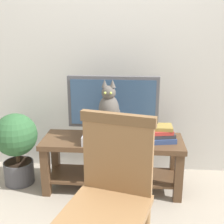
{
  "coord_description": "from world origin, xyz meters",
  "views": [
    {
      "loc": [
        0.2,
        -1.97,
        1.46
      ],
      "look_at": [
        0.0,
        0.42,
        0.75
      ],
      "focal_mm": 47.79,
      "sensor_mm": 36.0,
      "label": 1
    }
  ],
  "objects_px": {
    "book_stack": "(161,134)",
    "potted_plant": "(16,143)",
    "media_box": "(109,137)",
    "tv_stand": "(112,155)",
    "tv": "(113,105)",
    "wooden_chair": "(111,189)",
    "cat": "(109,114)"
  },
  "relations": [
    {
      "from": "tv_stand",
      "to": "book_stack",
      "type": "xyz_separation_m",
      "value": [
        0.42,
        -0.01,
        0.22
      ]
    },
    {
      "from": "tv_stand",
      "to": "wooden_chair",
      "type": "xyz_separation_m",
      "value": [
        0.07,
        -0.96,
        0.23
      ]
    },
    {
      "from": "cat",
      "to": "book_stack",
      "type": "distance_m",
      "value": 0.49
    },
    {
      "from": "wooden_chair",
      "to": "potted_plant",
      "type": "xyz_separation_m",
      "value": [
        -0.96,
        0.99,
        -0.16
      ]
    },
    {
      "from": "cat",
      "to": "potted_plant",
      "type": "height_order",
      "value": "cat"
    },
    {
      "from": "tv",
      "to": "potted_plant",
      "type": "xyz_separation_m",
      "value": [
        -0.89,
        -0.04,
        -0.37
      ]
    },
    {
      "from": "media_box",
      "to": "book_stack",
      "type": "bearing_deg",
      "value": 5.77
    },
    {
      "from": "tv",
      "to": "cat",
      "type": "bearing_deg",
      "value": -99.46
    },
    {
      "from": "wooden_chair",
      "to": "book_stack",
      "type": "distance_m",
      "value": 1.02
    },
    {
      "from": "tv",
      "to": "wooden_chair",
      "type": "xyz_separation_m",
      "value": [
        0.07,
        -1.03,
        -0.21
      ]
    },
    {
      "from": "tv_stand",
      "to": "media_box",
      "type": "relative_size",
      "value": 2.82
    },
    {
      "from": "tv_stand",
      "to": "tv",
      "type": "xyz_separation_m",
      "value": [
        0.0,
        0.07,
        0.44
      ]
    },
    {
      "from": "book_stack",
      "to": "tv",
      "type": "bearing_deg",
      "value": 170.26
    },
    {
      "from": "media_box",
      "to": "cat",
      "type": "xyz_separation_m",
      "value": [
        0.0,
        -0.02,
        0.22
      ]
    },
    {
      "from": "cat",
      "to": "potted_plant",
      "type": "bearing_deg",
      "value": 173.69
    },
    {
      "from": "tv",
      "to": "cat",
      "type": "relative_size",
      "value": 1.67
    },
    {
      "from": "tv",
      "to": "media_box",
      "type": "xyz_separation_m",
      "value": [
        -0.02,
        -0.12,
        -0.26
      ]
    },
    {
      "from": "wooden_chair",
      "to": "book_stack",
      "type": "relative_size",
      "value": 3.81
    },
    {
      "from": "cat",
      "to": "tv",
      "type": "bearing_deg",
      "value": 80.54
    },
    {
      "from": "tv_stand",
      "to": "potted_plant",
      "type": "height_order",
      "value": "potted_plant"
    },
    {
      "from": "tv",
      "to": "book_stack",
      "type": "relative_size",
      "value": 3.08
    },
    {
      "from": "book_stack",
      "to": "potted_plant",
      "type": "height_order",
      "value": "potted_plant"
    },
    {
      "from": "tv",
      "to": "media_box",
      "type": "distance_m",
      "value": 0.28
    },
    {
      "from": "tv_stand",
      "to": "tv",
      "type": "distance_m",
      "value": 0.45
    },
    {
      "from": "media_box",
      "to": "book_stack",
      "type": "height_order",
      "value": "book_stack"
    },
    {
      "from": "potted_plant",
      "to": "media_box",
      "type": "bearing_deg",
      "value": -5.29
    },
    {
      "from": "media_box",
      "to": "cat",
      "type": "bearing_deg",
      "value": -86.2
    },
    {
      "from": "cat",
      "to": "wooden_chair",
      "type": "xyz_separation_m",
      "value": [
        0.09,
        -0.89,
        -0.17
      ]
    },
    {
      "from": "cat",
      "to": "potted_plant",
      "type": "xyz_separation_m",
      "value": [
        -0.87,
        0.1,
        -0.33
      ]
    },
    {
      "from": "potted_plant",
      "to": "tv_stand",
      "type": "bearing_deg",
      "value": -1.89
    },
    {
      "from": "book_stack",
      "to": "wooden_chair",
      "type": "bearing_deg",
      "value": -110.25
    },
    {
      "from": "book_stack",
      "to": "cat",
      "type": "bearing_deg",
      "value": -172.22
    }
  ]
}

